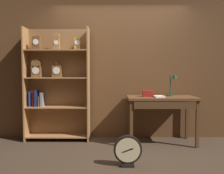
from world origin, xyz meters
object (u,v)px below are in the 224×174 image
desk_lamp (173,84)px  open_repair_manual (159,96)px  toolbox_small (148,94)px  workbench (162,103)px  round_clock_large (128,151)px  bookshelf (55,83)px

desk_lamp → open_repair_manual: bearing=-143.4°
toolbox_small → open_repair_manual: (0.16, -0.10, -0.04)m
workbench → round_clock_large: size_ratio=2.86×
bookshelf → workbench: 1.93m
workbench → desk_lamp: (0.22, 0.12, 0.32)m
workbench → toolbox_small: bearing=177.4°
open_repair_manual → workbench: bearing=46.9°
bookshelf → open_repair_manual: (1.82, -0.29, -0.21)m
workbench → bookshelf: bearing=173.9°
workbench → open_repair_manual: (-0.07, -0.09, 0.12)m
workbench → round_clock_large: bearing=-121.9°
desk_lamp → toolbox_small: bearing=-166.3°
desk_lamp → toolbox_small: (-0.45, -0.11, -0.17)m
open_repair_manual → round_clock_large: bearing=-127.2°
bookshelf → open_repair_manual: 1.85m
bookshelf → desk_lamp: (2.10, -0.08, -0.00)m
bookshelf → toolbox_small: bookshelf is taller
bookshelf → desk_lamp: 2.10m
workbench → open_repair_manual: 0.16m
bookshelf → workbench: bookshelf is taller
toolbox_small → open_repair_manual: 0.20m
bookshelf → round_clock_large: 1.94m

